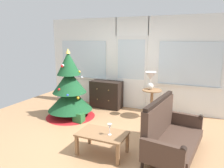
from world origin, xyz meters
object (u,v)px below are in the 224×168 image
(settee_sofa, at_px, (169,132))
(side_table, at_px, (152,98))
(table_lamp, at_px, (151,78))
(coffee_table, at_px, (102,136))
(gift_box, at_px, (79,117))
(dresser_cabinet, at_px, (106,94))
(wine_glass, at_px, (110,127))
(christmas_tree, at_px, (70,91))

(settee_sofa, relative_size, side_table, 2.17)
(table_lamp, xyz_separation_m, coffee_table, (-0.34, -2.08, -0.68))
(gift_box, bearing_deg, side_table, 32.52)
(dresser_cabinet, height_order, settee_sofa, settee_sofa)
(side_table, height_order, coffee_table, side_table)
(table_lamp, bearing_deg, wine_glass, -95.40)
(dresser_cabinet, height_order, table_lamp, table_lamp)
(table_lamp, bearing_deg, gift_box, -145.37)
(settee_sofa, xyz_separation_m, coffee_table, (-1.05, -0.48, -0.05))
(side_table, height_order, gift_box, side_table)
(side_table, bearing_deg, gift_box, -147.48)
(dresser_cabinet, xyz_separation_m, table_lamp, (1.33, -0.27, 0.62))
(christmas_tree, height_order, settee_sofa, christmas_tree)
(coffee_table, relative_size, wine_glass, 4.34)
(side_table, xyz_separation_m, gift_box, (-1.54, -0.98, -0.40))
(coffee_table, xyz_separation_m, wine_glass, (0.14, -0.01, 0.20))
(christmas_tree, height_order, side_table, christmas_tree)
(settee_sofa, height_order, wine_glass, settee_sofa)
(dresser_cabinet, xyz_separation_m, gift_box, (-0.14, -1.29, -0.27))
(christmas_tree, bearing_deg, settee_sofa, -17.89)
(dresser_cabinet, xyz_separation_m, side_table, (1.39, -0.31, 0.12))
(table_lamp, bearing_deg, settee_sofa, -66.21)
(christmas_tree, bearing_deg, gift_box, -32.10)
(side_table, xyz_separation_m, wine_glass, (-0.26, -2.06, 0.01))
(settee_sofa, distance_m, gift_box, 2.27)
(settee_sofa, xyz_separation_m, wine_glass, (-0.90, -0.50, 0.15))
(dresser_cabinet, bearing_deg, gift_box, -96.21)
(dresser_cabinet, relative_size, coffee_table, 1.08)
(dresser_cabinet, distance_m, settee_sofa, 2.77)
(dresser_cabinet, bearing_deg, christmas_tree, -117.76)
(dresser_cabinet, relative_size, wine_glass, 4.67)
(settee_sofa, height_order, coffee_table, settee_sofa)
(gift_box, bearing_deg, table_lamp, 34.63)
(christmas_tree, distance_m, table_lamp, 2.06)
(coffee_table, bearing_deg, side_table, 78.84)
(coffee_table, height_order, wine_glass, wine_glass)
(table_lamp, relative_size, gift_box, 1.89)
(christmas_tree, relative_size, gift_box, 7.45)
(settee_sofa, bearing_deg, side_table, 112.47)
(settee_sofa, relative_size, table_lamp, 3.57)
(christmas_tree, relative_size, coffee_table, 2.05)
(coffee_table, relative_size, gift_box, 3.64)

